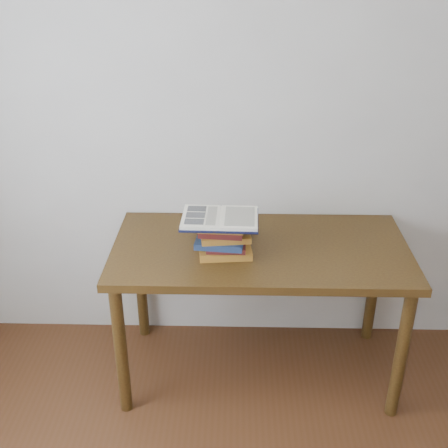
{
  "coord_description": "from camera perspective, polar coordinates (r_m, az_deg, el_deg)",
  "views": [
    {
      "loc": [
        -0.05,
        -1.0,
        2.11
      ],
      "look_at": [
        -0.1,
        1.2,
        0.98
      ],
      "focal_mm": 45.0,
      "sensor_mm": 36.0,
      "label": 1
    }
  ],
  "objects": [
    {
      "name": "desk",
      "position": [
        2.78,
        3.68,
        -4.02
      ],
      "size": [
        1.44,
        0.72,
        0.77
      ],
      "color": "#453011",
      "rests_on": "ground"
    },
    {
      "name": "open_book",
      "position": [
        2.55,
        -0.41,
        0.57
      ],
      "size": [
        0.36,
        0.25,
        0.03
      ],
      "rotation": [
        0.0,
        0.0,
        -0.02
      ],
      "color": "black",
      "rests_on": "book_stack"
    },
    {
      "name": "room_shell",
      "position": [
        1.12,
        -0.38,
        1.39
      ],
      "size": [
        3.54,
        3.54,
        2.62
      ],
      "color": "silver",
      "rests_on": "ground"
    },
    {
      "name": "book_stack",
      "position": [
        2.61,
        -0.08,
        -1.43
      ],
      "size": [
        0.27,
        0.2,
        0.18
      ],
      "color": "#9E6224",
      "rests_on": "desk"
    }
  ]
}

